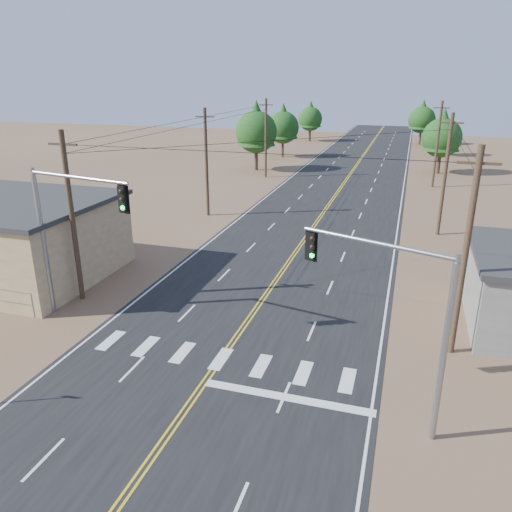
% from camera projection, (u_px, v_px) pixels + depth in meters
% --- Properties ---
extents(ground, '(220.00, 220.00, 0.00)m').
position_uv_depth(ground, '(135.00, 483.00, 16.56)').
color(ground, brown).
rests_on(ground, ground).
extents(road, '(15.00, 200.00, 0.02)m').
position_uv_depth(road, '(311.00, 230.00, 43.50)').
color(road, black).
rests_on(road, ground).
extents(utility_pole_left_near, '(1.80, 0.30, 10.00)m').
position_uv_depth(utility_pole_left_near, '(72.00, 217.00, 28.50)').
color(utility_pole_left_near, '#4C3826').
rests_on(utility_pole_left_near, ground).
extents(utility_pole_left_mid, '(1.80, 0.30, 10.00)m').
position_uv_depth(utility_pole_left_mid, '(206.00, 162.00, 46.46)').
color(utility_pole_left_mid, '#4C3826').
rests_on(utility_pole_left_mid, ground).
extents(utility_pole_left_far, '(1.80, 0.30, 10.00)m').
position_uv_depth(utility_pole_left_far, '(266.00, 138.00, 64.42)').
color(utility_pole_left_far, '#4C3826').
rests_on(utility_pole_left_far, ground).
extents(utility_pole_right_near, '(1.80, 0.30, 10.00)m').
position_uv_depth(utility_pole_right_near, '(465.00, 253.00, 22.68)').
color(utility_pole_right_near, '#4C3826').
rests_on(utility_pole_right_near, ground).
extents(utility_pole_right_mid, '(1.80, 0.30, 10.00)m').
position_uv_depth(utility_pole_right_mid, '(445.00, 174.00, 40.64)').
color(utility_pole_right_mid, '#4C3826').
rests_on(utility_pole_right_mid, ground).
extents(utility_pole_right_far, '(1.80, 0.30, 10.00)m').
position_uv_depth(utility_pole_right_far, '(437.00, 144.00, 58.60)').
color(utility_pole_right_far, '#4C3826').
rests_on(utility_pole_right_far, ground).
extents(signal_mast_left, '(6.47, 1.62, 8.25)m').
position_uv_depth(signal_mast_left, '(64.00, 222.00, 25.85)').
color(signal_mast_left, gray).
rests_on(signal_mast_left, ground).
extents(signal_mast_right, '(5.60, 2.22, 7.30)m').
position_uv_depth(signal_mast_right, '(401.00, 307.00, 17.89)').
color(signal_mast_right, gray).
rests_on(signal_mast_right, ground).
extents(tree_left_near, '(5.77, 5.77, 9.61)m').
position_uv_depth(tree_left_near, '(256.00, 128.00, 69.13)').
color(tree_left_near, '#3F2D1E').
rests_on(tree_left_near, ground).
extents(tree_left_mid, '(5.16, 5.16, 8.59)m').
position_uv_depth(tree_left_mid, '(283.00, 124.00, 80.70)').
color(tree_left_mid, '#3F2D1E').
rests_on(tree_left_mid, ground).
extents(tree_left_far, '(4.79, 4.79, 7.98)m').
position_uv_depth(tree_left_far, '(310.00, 116.00, 100.54)').
color(tree_left_far, '#3F2D1E').
rests_on(tree_left_far, ground).
extents(tree_right_near, '(5.23, 5.23, 8.72)m').
position_uv_depth(tree_right_near, '(442.00, 134.00, 66.86)').
color(tree_right_near, '#3F2D1E').
rests_on(tree_right_near, ground).
extents(tree_right_mid, '(4.03, 4.03, 6.72)m').
position_uv_depth(tree_right_mid, '(445.00, 131.00, 82.39)').
color(tree_right_mid, '#3F2D1E').
rests_on(tree_right_mid, ground).
extents(tree_right_far, '(5.06, 5.06, 8.44)m').
position_uv_depth(tree_right_far, '(422.00, 117.00, 95.49)').
color(tree_right_far, '#3F2D1E').
rests_on(tree_right_far, ground).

